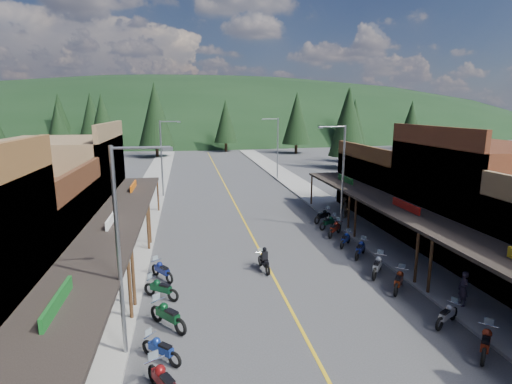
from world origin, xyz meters
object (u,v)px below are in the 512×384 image
pine_8 (59,132)px  pine_10 (103,123)px  bike_east_10 (335,228)px  rider_on_bike (264,261)px  pedestrian_east_a (463,289)px  shop_west_3 (63,186)px  bike_west_7 (161,288)px  pine_1 (91,118)px  bike_west_4 (164,381)px  streetlight_3 (277,146)px  bike_east_8 (360,248)px  shop_west_2 (12,238)px  pine_3 (226,121)px  pine_11 (349,122)px  bike_east_6 (399,280)px  pine_7 (60,117)px  shop_east_2 (479,200)px  streetlight_0 (122,244)px  pine_5 (348,113)px  bike_west_8 (162,270)px  bike_east_9 (345,239)px  bike_east_5 (447,314)px  pedestrian_east_b (344,207)px  bike_east_4 (486,341)px  pine_9 (354,125)px  bike_west_5 (161,348)px  pine_2 (155,115)px  streetlight_2 (341,173)px  streetlight_1 (163,155)px  shop_east_3 (400,186)px  bike_west_6 (168,314)px  bike_east_12 (323,215)px  bike_east_11 (329,222)px  pine_4 (297,118)px

pine_8 → pine_10: bearing=68.2°
pine_8 → bike_east_10: (28.02, -33.54, -5.36)m
rider_on_bike → pedestrian_east_a: 10.24m
shop_west_3 → bike_west_7: (7.75, -12.80, -2.94)m
pine_1 → pine_10: (6.00, -20.00, -0.45)m
bike_west_4 → pedestrian_east_a: bearing=-14.0°
streetlight_3 → pine_1: bearing=127.7°
bike_east_8 → bike_east_10: 4.33m
shop_west_2 → pine_3: bearing=74.6°
pine_11 → bike_east_6: 43.56m
pine_7 → bike_west_4: size_ratio=5.64×
shop_west_2 → shop_east_2: shop_east_2 is taller
streetlight_0 → pine_8: 48.42m
shop_east_2 → bike_west_7: size_ratio=5.35×
pine_5 → bike_west_8: bearing=-119.4°
bike_west_4 → rider_on_bike: (5.18, 9.62, -0.03)m
pine_3 → bike_east_9: pine_3 is taller
bike_east_5 → pedestrian_east_b: pedestrian_east_b is taller
pine_8 → bike_east_4: bearing=-59.6°
pine_9 → bike_west_5: 59.86m
pine_11 → shop_west_2: bearing=-132.9°
bike_east_9 → pedestrian_east_b: size_ratio=1.03×
shop_west_2 → rider_on_bike: size_ratio=5.34×
pine_1 → pedestrian_east_b: bearing=-61.4°
shop_east_2 → pine_7: (-45.78, 74.30, 3.72)m
shop_east_2 → bike_east_10: shop_east_2 is taller
pine_2 → pedestrian_east_a: 65.81m
rider_on_bike → bike_east_9: bearing=20.2°
bike_east_8 → rider_on_bike: (-6.42, -1.10, 0.02)m
shop_west_2 → streetlight_2: (20.71, 6.30, 1.93)m
rider_on_bike → pine_5: bearing=57.5°
streetlight_1 → pine_7: (-25.05, 54.00, 2.78)m
shop_east_3 → streetlight_0: size_ratio=1.36×
streetlight_3 → bike_west_7: size_ratio=3.93×
streetlight_1 → pedestrian_east_b: bearing=-36.8°
pine_10 → bike_west_8: size_ratio=5.68×
shop_west_2 → bike_west_6: (8.17, -6.04, -1.87)m
shop_west_3 → pine_11: pine_11 is taller
streetlight_0 → streetlight_1: bearing=90.0°
bike_west_5 → bike_west_8: size_ratio=0.93×
streetlight_0 → bike_east_5: size_ratio=4.28×
shop_east_2 → bike_east_12: (-7.46, 8.28, -2.90)m
streetlight_3 → pedestrian_east_b: streetlight_3 is taller
pine_5 → pine_10: size_ratio=1.21×
shop_west_2 → pine_11: pine_11 is taller
streetlight_2 → bike_east_8: streetlight_2 is taller
streetlight_2 → bike_west_7: size_ratio=3.93×
shop_east_2 → bike_east_11: 10.42m
pine_4 → pine_8: pine_4 is taller
bike_west_4 → bike_east_5: size_ratio=1.18×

